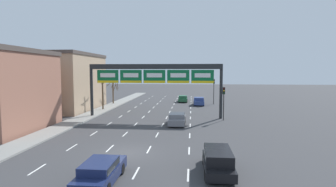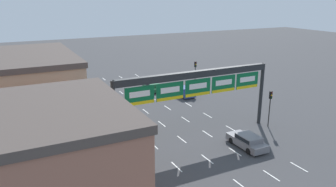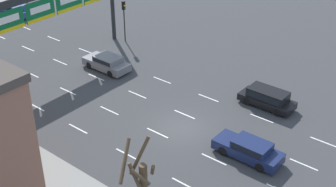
# 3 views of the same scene
# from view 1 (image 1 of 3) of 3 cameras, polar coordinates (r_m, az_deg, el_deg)

# --- Properties ---
(ground_plane) EXTENTS (220.00, 220.00, 0.00)m
(ground_plane) POSITION_cam_1_polar(r_m,az_deg,el_deg) (21.48, -9.07, -12.62)
(ground_plane) COLOR #3D3D3F
(sidewalk_left) EXTENTS (2.80, 110.00, 0.15)m
(sidewalk_left) POSITION_cam_1_polar(r_m,az_deg,el_deg) (25.56, -30.90, -10.24)
(sidewalk_left) COLOR gray
(sidewalk_left) RESTS_ON ground_plane
(lane_dashes) EXTENTS (10.02, 67.00, 0.01)m
(lane_dashes) POSITION_cam_1_polar(r_m,az_deg,el_deg) (34.34, -3.46, -5.92)
(lane_dashes) COLOR white
(lane_dashes) RESTS_ON ground_plane
(sign_gantry) EXTENTS (18.51, 0.70, 7.41)m
(sign_gantry) POSITION_cam_1_polar(r_m,az_deg,el_deg) (36.12, -2.92, 4.39)
(sign_gantry) COLOR #232628
(sign_gantry) RESTS_ON ground_plane
(building_far) EXTENTS (12.69, 14.19, 9.42)m
(building_far) POSITION_cam_1_polar(r_m,az_deg,el_deg) (48.07, -23.09, 2.45)
(building_far) COLOR tan
(building_far) RESTS_ON ground_plane
(car_navy) EXTENTS (1.84, 4.76, 1.38)m
(car_navy) POSITION_cam_1_polar(r_m,az_deg,el_deg) (16.08, -14.44, -16.03)
(car_navy) COLOR #19234C
(car_navy) RESTS_ON ground_plane
(car_green) EXTENTS (1.88, 4.12, 1.35)m
(car_green) POSITION_cam_1_polar(r_m,az_deg,el_deg) (54.92, 3.27, -1.09)
(car_green) COLOR #235B38
(car_green) RESTS_ON ground_plane
(car_blue) EXTENTS (1.97, 4.02, 1.51)m
(car_blue) POSITION_cam_1_polar(r_m,az_deg,el_deg) (49.92, 6.72, -1.63)
(car_blue) COLOR navy
(car_blue) RESTS_ON ground_plane
(car_grey) EXTENTS (1.96, 4.60, 1.40)m
(car_grey) POSITION_cam_1_polar(r_m,az_deg,el_deg) (31.69, 2.00, -5.45)
(car_grey) COLOR slate
(car_grey) RESTS_ON ground_plane
(suv_black) EXTENTS (1.82, 4.48, 1.49)m
(suv_black) POSITION_cam_1_polar(r_m,az_deg,el_deg) (17.45, 10.82, -13.93)
(suv_black) COLOR black
(suv_black) RESTS_ON ground_plane
(traffic_light_near_gantry) EXTENTS (0.30, 0.35, 4.36)m
(traffic_light_near_gantry) POSITION_cam_1_polar(r_m,az_deg,el_deg) (34.81, 12.05, -0.68)
(traffic_light_near_gantry) COLOR black
(traffic_light_near_gantry) RESTS_ON ground_plane
(traffic_light_mid_block) EXTENTS (0.30, 0.35, 4.89)m
(traffic_light_mid_block) POSITION_cam_1_polar(r_m,az_deg,el_deg) (51.55, 9.95, 1.53)
(traffic_light_mid_block) COLOR black
(traffic_light_mid_block) RESTS_ON ground_plane
(tree_bare_closest) EXTENTS (1.63, 1.47, 5.63)m
(tree_bare_closest) POSITION_cam_1_polar(r_m,az_deg,el_deg) (44.59, -13.92, 0.47)
(tree_bare_closest) COLOR brown
(tree_bare_closest) RESTS_ON sidewalk_left
(tree_bare_second) EXTENTS (2.37, 2.05, 4.92)m
(tree_bare_second) POSITION_cam_1_polar(r_m,az_deg,el_deg) (52.09, -11.77, 0.69)
(tree_bare_second) COLOR brown
(tree_bare_second) RESTS_ON sidewalk_left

